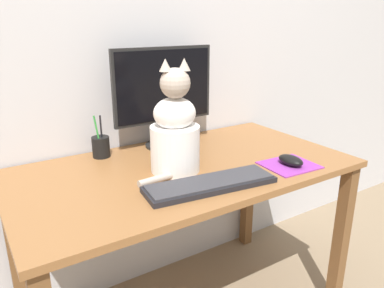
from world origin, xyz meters
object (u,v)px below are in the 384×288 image
monitor (164,92)px  cat (175,131)px  keyboard (210,184)px  computer_mouse_right (291,160)px  pen_cup (101,146)px

monitor → cat: bearing=-111.1°
monitor → cat: monitor is taller
keyboard → computer_mouse_right: computer_mouse_right is taller
monitor → cat: 0.30m
pen_cup → monitor: bearing=-4.0°
monitor → keyboard: monitor is taller
pen_cup → keyboard: bearing=-66.6°
computer_mouse_right → pen_cup: 0.74m
keyboard → computer_mouse_right: bearing=5.8°
keyboard → pen_cup: size_ratio=2.63×
computer_mouse_right → keyboard: bearing=178.7°
keyboard → pen_cup: pen_cup is taller
keyboard → cat: (-0.03, 0.19, 0.14)m
computer_mouse_right → pen_cup: pen_cup is taller
keyboard → pen_cup: 0.51m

